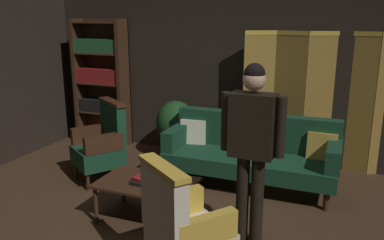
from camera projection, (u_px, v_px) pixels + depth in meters
ground_plane at (163, 229)px, 4.02m from camera, size 10.00×10.00×0.00m
back_wall at (234, 64)px, 5.87m from camera, size 7.20×0.10×2.80m
folding_screen at (322, 100)px, 5.43m from camera, size 2.14×0.44×1.90m
bookshelf at (102, 80)px, 6.49m from camera, size 0.90×0.32×2.05m
velvet_couch at (252, 150)px, 5.01m from camera, size 2.12×0.78×0.88m
coffee_table at (146, 186)px, 4.15m from camera, size 1.00×0.64×0.42m
armchair_gilt_accent at (183, 227)px, 3.11m from camera, size 0.81×0.81×1.04m
armchair_wing_left at (102, 144)px, 5.15m from camera, size 0.80×0.80×1.04m
standing_figure at (252, 139)px, 3.56m from camera, size 0.59×0.24×1.70m
potted_plant at (176, 125)px, 5.94m from camera, size 0.59×0.59×0.88m
book_black_cloth at (145, 182)px, 4.08m from camera, size 0.25×0.21×0.04m
book_red_leather at (145, 179)px, 4.07m from camera, size 0.26×0.20×0.03m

